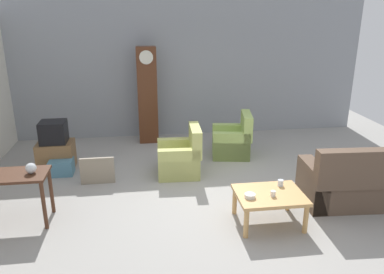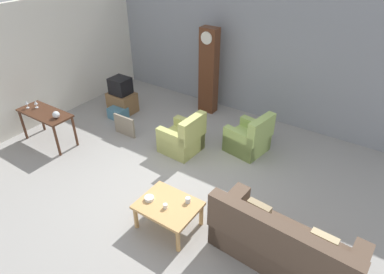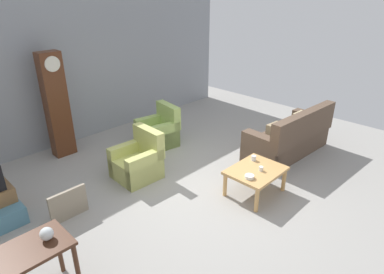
# 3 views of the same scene
# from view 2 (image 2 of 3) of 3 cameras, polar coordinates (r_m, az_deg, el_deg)

# --- Properties ---
(ground_plane) EXTENTS (10.40, 10.40, 0.00)m
(ground_plane) POSITION_cam_2_polar(r_m,az_deg,el_deg) (6.47, -3.66, -8.42)
(ground_plane) COLOR #999691
(garage_door_wall) EXTENTS (8.40, 0.16, 3.20)m
(garage_door_wall) POSITION_cam_2_polar(r_m,az_deg,el_deg) (8.44, 11.27, 13.76)
(garage_door_wall) COLOR gray
(garage_door_wall) RESTS_ON ground_plane
(pegboard_wall_left) EXTENTS (0.12, 6.40, 2.88)m
(pegboard_wall_left) POSITION_cam_2_polar(r_m,az_deg,el_deg) (8.85, -24.99, 11.13)
(pegboard_wall_left) COLOR silver
(pegboard_wall_left) RESTS_ON ground_plane
(couch_floral) EXTENTS (2.15, 1.00, 1.04)m
(couch_floral) POSITION_cam_2_polar(r_m,az_deg,el_deg) (5.19, 15.18, -17.51)
(couch_floral) COLOR brown
(couch_floral) RESTS_ON ground_plane
(armchair_olive_near) EXTENTS (0.82, 0.79, 0.92)m
(armchair_olive_near) POSITION_cam_2_polar(r_m,az_deg,el_deg) (7.24, -1.61, -0.32)
(armchair_olive_near) COLOR #B7BC66
(armchair_olive_near) RESTS_ON ground_plane
(armchair_olive_far) EXTENTS (0.91, 0.88, 0.92)m
(armchair_olive_far) POSITION_cam_2_polar(r_m,az_deg,el_deg) (7.34, 9.70, -0.34)
(armchair_olive_far) COLOR #A6C365
(armchair_olive_far) RESTS_ON ground_plane
(coffee_table_wood) EXTENTS (0.96, 0.76, 0.48)m
(coffee_table_wood) POSITION_cam_2_polar(r_m,az_deg,el_deg) (5.48, -4.07, -11.91)
(coffee_table_wood) COLOR tan
(coffee_table_wood) RESTS_ON ground_plane
(console_table_dark) EXTENTS (1.30, 0.56, 0.77)m
(console_table_dark) POSITION_cam_2_polar(r_m,az_deg,el_deg) (8.04, -23.72, 3.19)
(console_table_dark) COLOR #472819
(console_table_dark) RESTS_ON ground_plane
(grandfather_clock) EXTENTS (0.44, 0.30, 2.20)m
(grandfather_clock) POSITION_cam_2_polar(r_m,az_deg,el_deg) (8.59, 2.87, 11.14)
(grandfather_clock) COLOR #562D19
(grandfather_clock) RESTS_ON ground_plane
(tv_stand_cabinet) EXTENTS (0.68, 0.52, 0.53)m
(tv_stand_cabinet) POSITION_cam_2_polar(r_m,az_deg,el_deg) (9.05, -11.79, 5.80)
(tv_stand_cabinet) COLOR brown
(tv_stand_cabinet) RESTS_ON ground_plane
(tv_crt) EXTENTS (0.48, 0.44, 0.42)m
(tv_crt) POSITION_cam_2_polar(r_m,az_deg,el_deg) (8.85, -12.14, 8.54)
(tv_crt) COLOR black
(tv_crt) RESTS_ON tv_stand_cabinet
(framed_picture_leaning) EXTENTS (0.60, 0.05, 0.49)m
(framed_picture_leaning) POSITION_cam_2_polar(r_m,az_deg,el_deg) (8.00, -11.45, 1.90)
(framed_picture_leaning) COLOR gray
(framed_picture_leaning) RESTS_ON ground_plane
(storage_box_blue) EXTENTS (0.44, 0.36, 0.28)m
(storage_box_blue) POSITION_cam_2_polar(r_m,az_deg,el_deg) (8.81, -12.50, 4.04)
(storage_box_blue) COLOR teal
(storage_box_blue) RESTS_ON ground_plane
(glass_dome_cloche) EXTENTS (0.15, 0.15, 0.15)m
(glass_dome_cloche) POSITION_cam_2_polar(r_m,az_deg,el_deg) (7.62, -22.19, 3.55)
(glass_dome_cloche) COLOR silver
(glass_dome_cloche) RESTS_ON console_table_dark
(cup_white_porcelain) EXTENTS (0.07, 0.07, 0.08)m
(cup_white_porcelain) POSITION_cam_2_polar(r_m,az_deg,el_deg) (5.35, -4.57, -11.68)
(cup_white_porcelain) COLOR white
(cup_white_porcelain) RESTS_ON coffee_table_wood
(cup_blue_rimmed) EXTENTS (0.08, 0.08, 0.09)m
(cup_blue_rimmed) POSITION_cam_2_polar(r_m,az_deg,el_deg) (5.42, -0.71, -10.72)
(cup_blue_rimmed) COLOR silver
(cup_blue_rimmed) RESTS_ON coffee_table_wood
(bowl_white_stacked) EXTENTS (0.15, 0.15, 0.06)m
(bowl_white_stacked) POSITION_cam_2_polar(r_m,az_deg,el_deg) (5.52, -7.31, -10.34)
(bowl_white_stacked) COLOR white
(bowl_white_stacked) RESTS_ON coffee_table_wood
(wine_glass_tall) EXTENTS (0.07, 0.07, 0.19)m
(wine_glass_tall) POSITION_cam_2_polar(r_m,az_deg,el_deg) (8.28, -26.40, 5.18)
(wine_glass_tall) COLOR silver
(wine_glass_tall) RESTS_ON console_table_dark
(wine_glass_mid) EXTENTS (0.08, 0.08, 0.17)m
(wine_glass_mid) POSITION_cam_2_polar(r_m,az_deg,el_deg) (8.22, -25.11, 5.23)
(wine_glass_mid) COLOR silver
(wine_glass_mid) RESTS_ON console_table_dark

